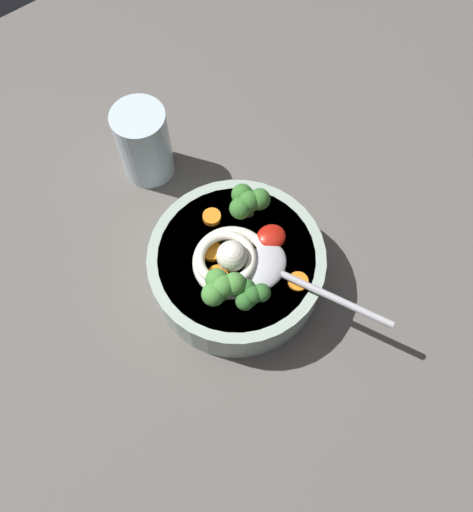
% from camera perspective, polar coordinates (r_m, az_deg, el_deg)
% --- Properties ---
extents(table_slab, '(1.21, 1.21, 0.03)m').
position_cam_1_polar(table_slab, '(0.68, 1.44, -3.58)').
color(table_slab, '#5B5651').
rests_on(table_slab, ground).
extents(soup_bowl, '(0.21, 0.21, 0.06)m').
position_cam_1_polar(soup_bowl, '(0.63, 0.00, -1.15)').
color(soup_bowl, '#9EB2A3').
rests_on(soup_bowl, table_slab).
extents(noodle_pile, '(0.10, 0.10, 0.04)m').
position_cam_1_polar(noodle_pile, '(0.59, -0.66, -0.41)').
color(noodle_pile, silver).
rests_on(noodle_pile, soup_bowl).
extents(soup_spoon, '(0.10, 0.17, 0.02)m').
position_cam_1_polar(soup_spoon, '(0.59, 4.31, -1.66)').
color(soup_spoon, '#B7B7BC').
rests_on(soup_spoon, soup_bowl).
extents(chili_sauce_dollop, '(0.04, 0.03, 0.02)m').
position_cam_1_polar(chili_sauce_dollop, '(0.61, 3.71, 1.99)').
color(chili_sauce_dollop, '#B2190F').
rests_on(chili_sauce_dollop, soup_bowl).
extents(broccoli_floret_center, '(0.05, 0.04, 0.04)m').
position_cam_1_polar(broccoli_floret_center, '(0.61, 1.22, 5.88)').
color(broccoli_floret_center, '#7A9E60').
rests_on(broccoli_floret_center, soup_bowl).
extents(broccoli_floret_front, '(0.04, 0.03, 0.03)m').
position_cam_1_polar(broccoli_floret_front, '(0.57, 1.59, -4.13)').
color(broccoli_floret_front, '#7A9E60').
rests_on(broccoli_floret_front, soup_bowl).
extents(broccoli_floret_left, '(0.05, 0.04, 0.04)m').
position_cam_1_polar(broccoli_floret_left, '(0.57, -1.60, -3.23)').
color(broccoli_floret_left, '#7A9E60').
rests_on(broccoli_floret_left, soup_bowl).
extents(carrot_slice_beside_chili, '(0.02, 0.02, 0.01)m').
position_cam_1_polar(carrot_slice_beside_chili, '(0.59, -2.04, -2.07)').
color(carrot_slice_beside_chili, orange).
rests_on(carrot_slice_beside_chili, soup_bowl).
extents(carrot_slice_extra_a, '(0.02, 0.02, 0.01)m').
position_cam_1_polar(carrot_slice_extra_a, '(0.62, -2.86, 4.05)').
color(carrot_slice_extra_a, orange).
rests_on(carrot_slice_extra_a, soup_bowl).
extents(carrot_slice_beside_noodles, '(0.02, 0.02, 0.00)m').
position_cam_1_polar(carrot_slice_beside_noodles, '(0.60, 6.60, -2.72)').
color(carrot_slice_beside_noodles, orange).
rests_on(carrot_slice_beside_noodles, soup_bowl).
extents(carrot_slice_near_spoon, '(0.02, 0.02, 0.01)m').
position_cam_1_polar(carrot_slice_near_spoon, '(0.61, -2.64, 0.50)').
color(carrot_slice_near_spoon, orange).
rests_on(carrot_slice_near_spoon, soup_bowl).
extents(drinking_glass, '(0.07, 0.07, 0.11)m').
position_cam_1_polar(drinking_glass, '(0.71, -10.00, 11.68)').
color(drinking_glass, silver).
rests_on(drinking_glass, table_slab).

